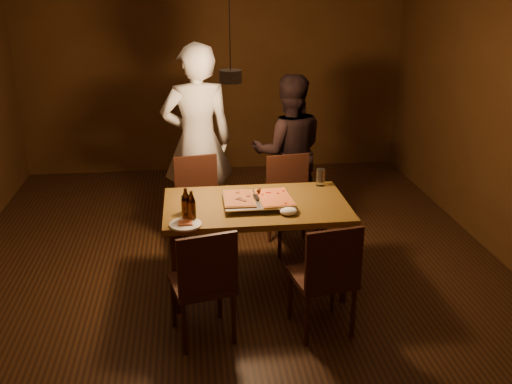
{
  "coord_description": "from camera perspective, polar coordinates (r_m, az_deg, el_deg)",
  "views": [
    {
      "loc": [
        -0.34,
        -4.54,
        2.49
      ],
      "look_at": [
        0.18,
        -0.24,
        0.85
      ],
      "focal_mm": 40.0,
      "sensor_mm": 36.0,
      "label": 1
    }
  ],
  "objects": [
    {
      "name": "diner_dark",
      "position": [
        5.91,
        3.28,
        4.05
      ],
      "size": [
        0.8,
        0.64,
        1.59
      ],
      "primitive_type": "imported",
      "rotation": [
        0.0,
        0.0,
        3.1
      ],
      "color": "black",
      "rests_on": "floor"
    },
    {
      "name": "beer_bottle_b",
      "position": [
        4.33,
        -6.46,
        -1.4
      ],
      "size": [
        0.06,
        0.06,
        0.24
      ],
      "color": "black",
      "rests_on": "dining_table"
    },
    {
      "name": "water_glass_left",
      "position": [
        4.51,
        -6.96,
        -1.22
      ],
      "size": [
        0.08,
        0.08,
        0.13
      ],
      "primitive_type": "cylinder",
      "color": "silver",
      "rests_on": "dining_table"
    },
    {
      "name": "pendant_lamp",
      "position": [
        4.61,
        -2.57,
        11.6
      ],
      "size": [
        0.18,
        0.18,
        1.1
      ],
      "color": "black",
      "rests_on": "ceiling"
    },
    {
      "name": "room_shell",
      "position": [
        4.68,
        -2.5,
        7.24
      ],
      "size": [
        6.0,
        6.0,
        6.0
      ],
      "color": "#39210F",
      "rests_on": "ground"
    },
    {
      "name": "dining_table",
      "position": [
        4.7,
        0.0,
        -1.98
      ],
      "size": [
        1.5,
        0.9,
        0.75
      ],
      "color": "brown",
      "rests_on": "floor"
    },
    {
      "name": "spatula",
      "position": [
        4.64,
        0.08,
        -0.49
      ],
      "size": [
        0.15,
        0.25,
        0.04
      ],
      "primitive_type": null,
      "rotation": [
        0.0,
        0.0,
        -0.25
      ],
      "color": "silver",
      "rests_on": "pizza_tray"
    },
    {
      "name": "chair_near_right",
      "position": [
        4.12,
        7.12,
        -7.72
      ],
      "size": [
        0.48,
        0.48,
        0.49
      ],
      "rotation": [
        0.0,
        0.0,
        0.17
      ],
      "color": "#38190F",
      "rests_on": "floor"
    },
    {
      "name": "napkin",
      "position": [
        4.45,
        3.29,
        -1.95
      ],
      "size": [
        0.14,
        0.11,
        0.06
      ],
      "primitive_type": "ellipsoid",
      "color": "white",
      "rests_on": "dining_table"
    },
    {
      "name": "beer_bottle_a",
      "position": [
        4.35,
        -7.02,
        -1.21
      ],
      "size": [
        0.07,
        0.07,
        0.25
      ],
      "color": "black",
      "rests_on": "dining_table"
    },
    {
      "name": "chair_far_right",
      "position": [
        5.49,
        3.46,
        -0.17
      ],
      "size": [
        0.47,
        0.47,
        0.49
      ],
      "rotation": [
        0.0,
        0.0,
        3.27
      ],
      "color": "#38190F",
      "rests_on": "floor"
    },
    {
      "name": "plate_slice",
      "position": [
        4.29,
        -7.06,
        -3.23
      ],
      "size": [
        0.24,
        0.24,
        0.03
      ],
      "color": "white",
      "rests_on": "dining_table"
    },
    {
      "name": "pizza_meat",
      "position": [
        4.62,
        -1.7,
        -0.63
      ],
      "size": [
        0.26,
        0.4,
        0.02
      ],
      "primitive_type": "cube",
      "rotation": [
        0.0,
        0.0,
        -0.02
      ],
      "color": "maroon",
      "rests_on": "pizza_tray"
    },
    {
      "name": "chair_far_left",
      "position": [
        5.48,
        -5.77,
        -0.26
      ],
      "size": [
        0.49,
        0.49,
        0.49
      ],
      "rotation": [
        0.0,
        0.0,
        3.32
      ],
      "color": "#38190F",
      "rests_on": "floor"
    },
    {
      "name": "water_glass_right",
      "position": [
        5.08,
        6.47,
        1.47
      ],
      "size": [
        0.07,
        0.07,
        0.15
      ],
      "primitive_type": "cylinder",
      "color": "silver",
      "rests_on": "dining_table"
    },
    {
      "name": "pizza_tray",
      "position": [
        4.64,
        0.15,
        -0.97
      ],
      "size": [
        0.58,
        0.48,
        0.05
      ],
      "primitive_type": "cube",
      "rotation": [
        0.0,
        0.0,
        0.06
      ],
      "color": "silver",
      "rests_on": "dining_table"
    },
    {
      "name": "chair_near_left",
      "position": [
        4.03,
        -5.18,
        -8.36
      ],
      "size": [
        0.5,
        0.5,
        0.49
      ],
      "rotation": [
        0.0,
        0.0,
        0.23
      ],
      "color": "#38190F",
      "rests_on": "floor"
    },
    {
      "name": "diner_white",
      "position": [
        5.67,
        -5.87,
        5.02
      ],
      "size": [
        0.76,
        0.55,
        1.93
      ],
      "primitive_type": "imported",
      "rotation": [
        0.0,
        0.0,
        3.27
      ],
      "color": "silver",
      "rests_on": "floor"
    },
    {
      "name": "pizza_cheese",
      "position": [
        4.64,
        1.86,
        -0.54
      ],
      "size": [
        0.3,
        0.44,
        0.02
      ],
      "primitive_type": "cube",
      "rotation": [
        0.0,
        0.0,
        0.07
      ],
      "color": "gold",
      "rests_on": "pizza_tray"
    }
  ]
}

